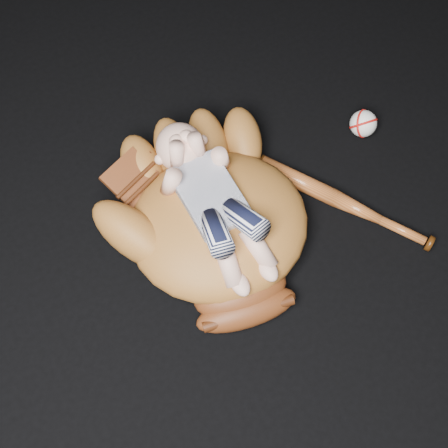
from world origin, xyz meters
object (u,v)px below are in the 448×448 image
object	(u,v)px
newborn_baby	(217,206)
baseball_glove	(218,220)
baseball_bat	(344,203)
baseball	(363,124)

from	to	relation	value
newborn_baby	baseball_glove	bearing A→B (deg)	-91.31
newborn_baby	baseball_bat	size ratio (longest dim) A/B	0.92
baseball	newborn_baby	bearing A→B (deg)	-171.22
baseball_glove	newborn_baby	xyz separation A→B (m)	(0.00, 0.01, 0.06)
newborn_baby	baseball	bearing A→B (deg)	10.12
baseball_glove	newborn_baby	distance (m)	0.06
baseball_bat	baseball_glove	bearing A→B (deg)	165.29
baseball_glove	baseball	size ratio (longest dim) A/B	8.34
baseball_bat	baseball	size ratio (longest dim) A/B	6.53
baseball	baseball_bat	bearing A→B (deg)	-136.54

